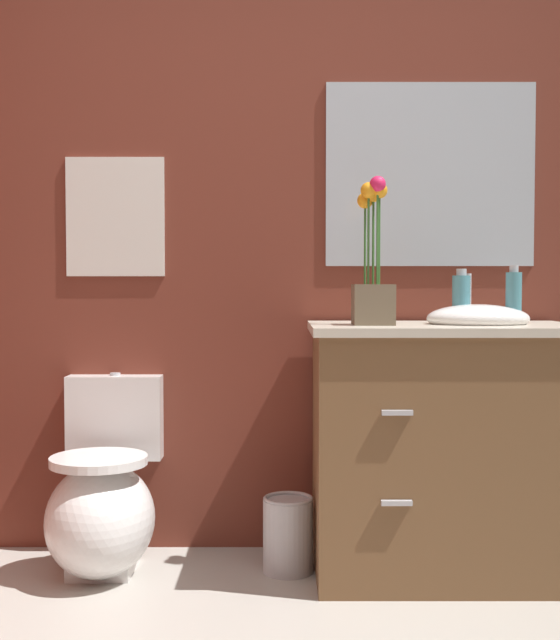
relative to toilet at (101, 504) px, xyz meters
The scene contains 9 objects.
wall_back 1.40m from the toilet, 17.74° to the left, with size 4.28×0.05×2.50m, color maroon.
toilet is the anchor object (origin of this frame).
vanity_cabinet 1.23m from the toilet, ahead, with size 0.94×0.56×1.07m.
flower_vase 1.26m from the toilet, ahead, with size 0.14×0.14×0.51m.
soap_bottle 1.47m from the toilet, ahead, with size 0.06×0.06×0.20m.
lotion_bottle 1.63m from the toilet, ahead, with size 0.06×0.06×0.21m.
trash_bin 0.67m from the toilet, ahead, with size 0.18×0.18×0.27m.
wall_poster 1.08m from the toilet, 90.00° to the left, with size 0.38×0.01×0.46m, color silver.
wall_mirror 1.73m from the toilet, 12.48° to the left, with size 0.80×0.01×0.70m, color #B2BCC6.
Camera 1 is at (-0.10, -1.66, 1.03)m, focal length 47.24 mm.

